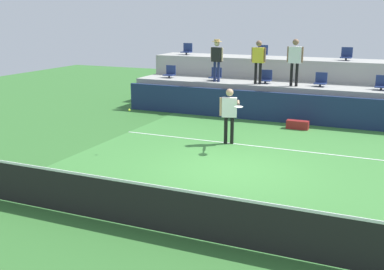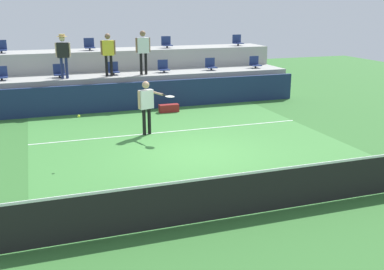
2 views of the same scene
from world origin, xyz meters
TOP-DOWN VIEW (x-y plane):
  - ground_plane at (0.00, 0.00)m, footprint 40.00×40.00m
  - court_inner_paint at (0.00, 1.00)m, footprint 9.00×10.00m
  - court_service_line at (0.00, 2.40)m, footprint 9.00×0.06m
  - tennis_net at (0.00, -4.00)m, footprint 10.48×0.08m
  - sponsor_backboard at (0.00, 6.00)m, footprint 13.00×0.16m
  - seating_tier_lower at (0.00, 7.30)m, footprint 13.00×1.80m
  - seating_tier_upper at (0.00, 9.10)m, footprint 13.00×1.80m
  - stadium_chair_lower_far_left at (-5.31, 7.23)m, footprint 0.44×0.40m
  - stadium_chair_lower_left at (-3.19, 7.23)m, footprint 0.44×0.40m
  - stadium_chair_lower_mid_left at (-1.06, 7.23)m, footprint 0.44×0.40m
  - stadium_chair_lower_mid_right at (1.06, 7.23)m, footprint 0.44×0.40m
  - stadium_chair_lower_right at (3.22, 7.23)m, footprint 0.44×0.40m
  - stadium_chair_upper_far_left at (-5.31, 9.03)m, footprint 0.44×0.40m
  - stadium_chair_upper_left at (-1.75, 9.03)m, footprint 0.44×0.40m
  - stadium_chair_upper_right at (1.74, 9.03)m, footprint 0.44×0.40m
  - tennis_player at (-0.86, 2.33)m, footprint 1.02×1.13m
  - spectator_with_hat at (-3.01, 6.85)m, footprint 0.58×0.46m
  - spectator_in_white at (-1.29, 6.85)m, footprint 0.59×0.24m
  - spectator_leaning_on_rail at (0.12, 6.85)m, footprint 0.61×0.24m
  - tennis_ball at (-3.15, 0.28)m, footprint 0.07×0.07m
  - equipment_bag at (0.68, 5.17)m, footprint 0.76×0.28m

SIDE VIEW (x-z plane):
  - ground_plane at x=0.00m, z-range 0.00..0.00m
  - court_inner_paint at x=0.00m, z-range 0.00..0.01m
  - court_service_line at x=0.00m, z-range 0.01..0.01m
  - equipment_bag at x=0.68m, z-range 0.00..0.30m
  - tennis_net at x=0.00m, z-range -0.04..1.03m
  - sponsor_backboard at x=0.00m, z-range 0.00..1.10m
  - seating_tier_lower at x=0.00m, z-range 0.00..1.25m
  - seating_tier_upper at x=0.00m, z-range 0.00..2.10m
  - tennis_player at x=-0.86m, z-range 0.20..1.92m
  - tennis_ball at x=-3.15m, z-range 1.23..1.30m
  - stadium_chair_lower_far_left at x=-5.31m, z-range 1.20..1.72m
  - stadium_chair_lower_left at x=-3.19m, z-range 1.20..1.72m
  - stadium_chair_lower_mid_left at x=-1.06m, z-range 1.20..1.72m
  - stadium_chair_lower_mid_right at x=1.06m, z-range 1.20..1.72m
  - stadium_chair_lower_right at x=3.22m, z-range 1.20..1.72m
  - spectator_in_white at x=-1.29m, z-range 1.42..3.11m
  - spectator_with_hat at x=-3.01m, z-range 1.44..3.13m
  - stadium_chair_upper_far_left at x=-5.31m, z-range 2.05..2.57m
  - stadium_chair_upper_left at x=-1.75m, z-range 2.05..2.57m
  - stadium_chair_upper_right at x=1.74m, z-range 2.05..2.57m
  - spectator_leaning_on_rail at x=0.12m, z-range 1.44..3.21m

